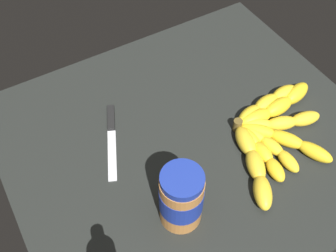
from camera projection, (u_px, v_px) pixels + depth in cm
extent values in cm
cube|color=black|center=(190.00, 141.00, 92.37)|extent=(79.80, 70.90, 3.11)
ellipsoid|color=yellow|center=(245.00, 141.00, 88.13)|extent=(5.46, 8.55, 3.64)
ellipsoid|color=yellow|center=(256.00, 165.00, 84.32)|extent=(6.28, 8.68, 3.64)
ellipsoid|color=yellow|center=(263.00, 192.00, 80.43)|extent=(7.00, 8.67, 3.64)
ellipsoid|color=yellow|center=(249.00, 137.00, 89.18)|extent=(3.53, 6.18, 3.03)
ellipsoid|color=yellow|center=(263.00, 152.00, 86.68)|extent=(3.28, 6.07, 3.03)
ellipsoid|color=yellow|center=(275.00, 170.00, 84.00)|extent=(4.00, 6.37, 3.03)
ellipsoid|color=yellow|center=(253.00, 134.00, 89.83)|extent=(5.09, 6.70, 2.80)
ellipsoid|color=yellow|center=(272.00, 146.00, 87.85)|extent=(4.04, 6.55, 2.80)
ellipsoid|color=yellow|center=(288.00, 161.00, 85.44)|extent=(2.81, 6.09, 2.80)
ellipsoid|color=yellow|center=(258.00, 131.00, 90.23)|extent=(7.71, 8.00, 3.15)
ellipsoid|color=yellow|center=(287.00, 139.00, 88.76)|extent=(6.98, 8.40, 3.15)
ellipsoid|color=yellow|center=(315.00, 152.00, 86.70)|extent=(6.06, 8.56, 3.15)
ellipsoid|color=yellow|center=(257.00, 125.00, 91.15)|extent=(7.84, 6.25, 3.24)
ellipsoid|color=yellow|center=(282.00, 123.00, 91.50)|extent=(7.84, 5.56, 3.24)
ellipsoid|color=yellow|center=(305.00, 119.00, 92.32)|extent=(7.71, 4.76, 3.24)
ellipsoid|color=yellow|center=(256.00, 118.00, 92.14)|extent=(8.53, 4.41, 3.72)
ellipsoid|color=yellow|center=(278.00, 107.00, 94.19)|extent=(8.54, 4.43, 3.72)
ellipsoid|color=yellow|center=(296.00, 93.00, 96.83)|extent=(8.93, 5.73, 3.72)
ellipsoid|color=yellow|center=(250.00, 115.00, 92.74)|extent=(7.68, 5.04, 3.59)
ellipsoid|color=yellow|center=(267.00, 103.00, 94.97)|extent=(7.42, 4.35, 3.59)
ellipsoid|color=yellow|center=(284.00, 93.00, 96.90)|extent=(7.07, 3.60, 3.59)
cylinder|color=brown|center=(237.00, 125.00, 90.92)|extent=(2.00, 2.00, 3.00)
cylinder|color=#B27238|center=(181.00, 200.00, 74.45)|extent=(8.06, 8.06, 12.50)
cylinder|color=navy|center=(181.00, 198.00, 73.96)|extent=(8.22, 8.22, 5.63)
cylinder|color=navy|center=(182.00, 180.00, 68.93)|extent=(7.78, 7.78, 1.57)
cube|color=silver|center=(112.00, 155.00, 87.81)|extent=(7.02, 12.69, 0.50)
cube|color=black|center=(111.00, 118.00, 93.77)|extent=(4.33, 7.04, 1.20)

